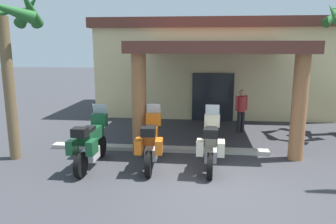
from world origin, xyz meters
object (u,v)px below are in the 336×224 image
pedestrian (241,108)px  palm_tree_roadside (5,30)px  motorcycle_orange (151,142)px  motel_building (212,65)px  motorcycle_cream (211,143)px  motorcycle_green (91,142)px

pedestrian → palm_tree_roadside: (-6.92, -3.66, 2.74)m
motorcycle_orange → palm_tree_roadside: bearing=83.6°
motel_building → motorcycle_orange: (-1.82, -8.19, -1.59)m
motorcycle_cream → palm_tree_roadside: size_ratio=0.45×
motorcycle_green → palm_tree_roadside: bearing=80.7°
motorcycle_orange → motorcycle_cream: 1.63m
motorcycle_cream → palm_tree_roadside: (-5.71, 0.17, 2.99)m
motorcycle_cream → pedestrian: 4.03m
palm_tree_roadside → motorcycle_orange: bearing=-2.9°
motorcycle_green → motorcycle_orange: (1.63, 0.24, 0.00)m
pedestrian → motel_building: bearing=162.8°
motel_building → pedestrian: motel_building is taller
motorcycle_green → palm_tree_roadside: (-2.45, 0.45, 2.99)m
pedestrian → palm_tree_roadside: palm_tree_roadside is taller
motorcycle_orange → pedestrian: bearing=-39.8°
motel_building → palm_tree_roadside: size_ratio=2.27×
motel_building → motorcycle_green: bearing=-112.1°
motorcycle_cream → pedestrian: pedestrian is taller
motel_building → pedestrian: size_ratio=6.70×
motorcycle_orange → motorcycle_green: bearing=94.9°
motorcycle_cream → motorcycle_green: bearing=97.5°
motorcycle_green → palm_tree_roadside: 3.89m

